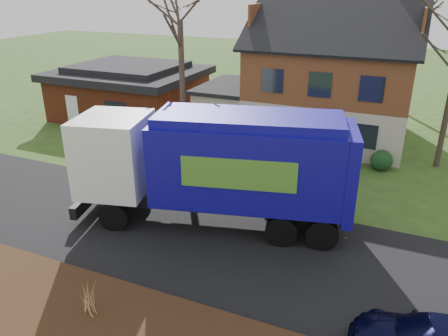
% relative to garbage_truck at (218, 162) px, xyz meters
% --- Properties ---
extents(ground, '(120.00, 120.00, 0.00)m').
position_rel_garbage_truck_xyz_m(ground, '(-0.15, -1.39, -2.63)').
color(ground, '#294818').
rests_on(ground, ground).
extents(road, '(80.00, 7.00, 0.02)m').
position_rel_garbage_truck_xyz_m(road, '(-0.15, -1.39, -2.62)').
color(road, black).
rests_on(road, ground).
extents(mulch_verge, '(80.00, 3.50, 0.30)m').
position_rel_garbage_truck_xyz_m(mulch_verge, '(-0.15, -6.69, -2.48)').
color(mulch_verge, black).
rests_on(mulch_verge, ground).
extents(main_house, '(12.95, 8.95, 9.26)m').
position_rel_garbage_truck_xyz_m(main_house, '(1.34, 12.52, 1.40)').
color(main_house, beige).
rests_on(main_house, ground).
extents(ranch_house, '(9.80, 8.20, 3.70)m').
position_rel_garbage_truck_xyz_m(ranch_house, '(-12.15, 11.61, -0.81)').
color(ranch_house, brown).
rests_on(ranch_house, ground).
extents(garbage_truck, '(11.01, 5.29, 4.56)m').
position_rel_garbage_truck_xyz_m(garbage_truck, '(0.00, 0.00, 0.00)').
color(garbage_truck, black).
rests_on(garbage_truck, ground).
extents(silver_sedan, '(4.28, 2.41, 1.33)m').
position_rel_garbage_truck_xyz_m(silver_sedan, '(-5.42, 3.60, -1.96)').
color(silver_sedan, '#A9ABB1').
rests_on(silver_sedan, ground).
extents(grass_clump_mid, '(0.35, 0.29, 0.98)m').
position_rel_garbage_truck_xyz_m(grass_clump_mid, '(-1.05, -6.48, -1.84)').
color(grass_clump_mid, tan).
rests_on(grass_clump_mid, mulch_verge).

